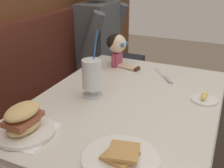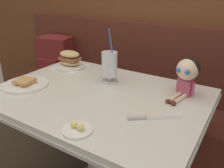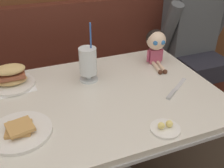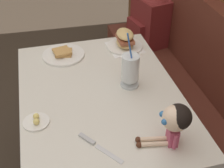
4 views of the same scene
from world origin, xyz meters
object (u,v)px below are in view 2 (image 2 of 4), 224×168
object	(u,v)px
seated_doll	(187,72)
butter_saucer	(77,129)
butter_knife	(145,118)
milkshake_glass	(110,66)
toast_plate	(25,84)
backpack	(55,55)
sandwich_plate	(70,61)

from	to	relation	value
seated_doll	butter_saucer	bearing A→B (deg)	-115.33
butter_knife	seated_doll	size ratio (longest dim) A/B	0.88
milkshake_glass	seated_doll	bearing A→B (deg)	7.54
toast_plate	seated_doll	distance (m)	0.88
seated_doll	backpack	xyz separation A→B (m)	(-1.31, 0.38, -0.21)
butter_saucer	backpack	distance (m)	1.40
butter_saucer	butter_knife	size ratio (longest dim) A/B	0.60
seated_doll	toast_plate	bearing A→B (deg)	-155.88
butter_saucer	seated_doll	bearing A→B (deg)	64.67
milkshake_glass	seated_doll	distance (m)	0.43
butter_saucer	milkshake_glass	bearing A→B (deg)	108.62
sandwich_plate	butter_knife	xyz separation A→B (m)	(0.73, -0.35, -0.04)
seated_doll	sandwich_plate	bearing A→B (deg)	178.13
milkshake_glass	butter_saucer	xyz separation A→B (m)	(0.17, -0.49, -0.09)
milkshake_glass	butter_knife	size ratio (longest dim) A/B	1.57
milkshake_glass	butter_knife	xyz separation A→B (m)	(0.35, -0.27, -0.10)
backpack	milkshake_glass	bearing A→B (deg)	-26.37
toast_plate	butter_saucer	xyz separation A→B (m)	(0.54, -0.19, -0.00)
milkshake_glass	seated_doll	size ratio (longest dim) A/B	1.39
milkshake_glass	sandwich_plate	distance (m)	0.39
sandwich_plate	seated_doll	xyz separation A→B (m)	(0.80, -0.03, 0.08)
sandwich_plate	seated_doll	distance (m)	0.80
sandwich_plate	butter_saucer	world-z (taller)	sandwich_plate
butter_knife	sandwich_plate	bearing A→B (deg)	154.32
butter_knife	toast_plate	bearing A→B (deg)	-177.35
sandwich_plate	seated_doll	world-z (taller)	seated_doll
butter_saucer	seated_doll	world-z (taller)	seated_doll
toast_plate	backpack	bearing A→B (deg)	124.74
sandwich_plate	backpack	distance (m)	0.63
butter_saucer	sandwich_plate	bearing A→B (deg)	133.40
toast_plate	seated_doll	world-z (taller)	seated_doll
toast_plate	butter_saucer	world-z (taller)	toast_plate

